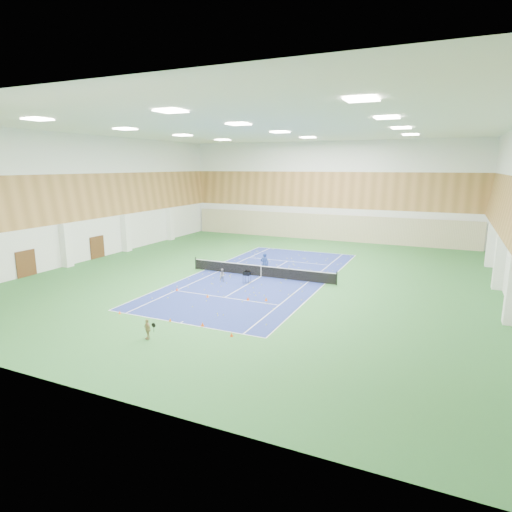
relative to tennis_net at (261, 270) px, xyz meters
The scene contains 22 objects.
ground 0.55m from the tennis_net, ahead, with size 40.00×40.00×0.00m, color #2C672F.
room_shell 5.45m from the tennis_net, ahead, with size 36.00×40.00×12.00m, color white, non-canonical shape.
wood_cladding 7.45m from the tennis_net, ahead, with size 36.00×40.00×8.00m, color #AB783F, non-canonical shape.
ceiling_light_grid 11.37m from the tennis_net, ahead, with size 21.40×25.40×0.06m, color white, non-canonical shape.
court_surface 0.55m from the tennis_net, ahead, with size 10.97×23.77×0.01m, color navy.
tennis_balls_scatter 0.50m from the tennis_net, ahead, with size 10.57×22.77×0.07m, color #CAD524, non-canonical shape.
tennis_net is the anchor object (origin of this frame).
back_curtain 19.78m from the tennis_net, 90.00° to the left, with size 35.40×0.16×3.20m, color #C6B793.
door_left_a 19.63m from the tennis_net, 155.94° to the right, with size 0.08×1.80×2.20m, color #593319.
door_left_b 17.93m from the tennis_net, behind, with size 0.08×1.80×2.20m, color #593319.
coach 0.73m from the tennis_net, 84.10° to the left, with size 0.70×0.46×1.93m, color navy.
child_court 3.50m from the tennis_net, 127.55° to the right, with size 0.52×0.41×1.07m, color gray.
child_apron 14.55m from the tennis_net, 91.06° to the right, with size 0.66×0.27×1.12m, color tan.
ball_cart 2.33m from the tennis_net, 94.94° to the right, with size 0.56×0.56×0.97m, color black, non-canonical shape.
cone_svc_a 7.54m from the tennis_net, 122.41° to the right, with size 0.21×0.21×0.24m, color #EA3C0C.
cone_svc_b 6.96m from the tennis_net, 99.31° to the right, with size 0.19×0.19×0.21m, color #FF5B0D.
cone_svc_c 6.53m from the tennis_net, 74.33° to the right, with size 0.22×0.22×0.24m, color #EE410C.
cone_svc_d 6.60m from the tennis_net, 63.30° to the right, with size 0.23×0.23×0.25m, color #E9600C.
cone_base_a 12.85m from the tennis_net, 110.07° to the right, with size 0.18×0.18×0.19m, color #FF5C0D.
cone_base_b 11.90m from the tennis_net, 93.52° to the right, with size 0.18×0.18×0.20m, color orange.
cone_base_c 11.86m from the tennis_net, 82.96° to the right, with size 0.23×0.23×0.25m, color #DD4F0B.
cone_base_d 12.94m from the tennis_net, 73.48° to the right, with size 0.19×0.19×0.21m, color #F7440D.
Camera 1 is at (13.87, -31.75, 9.11)m, focal length 30.00 mm.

